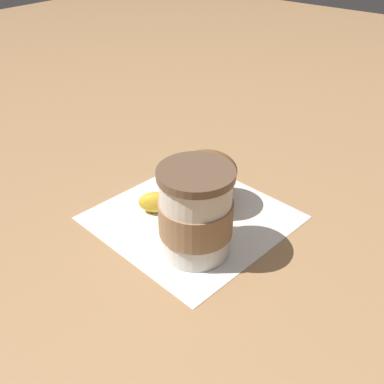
# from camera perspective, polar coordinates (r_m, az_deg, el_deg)

# --- Properties ---
(ground_plane) EXTENTS (3.00, 3.00, 0.00)m
(ground_plane) POSITION_cam_1_polar(r_m,az_deg,el_deg) (0.64, 0.00, -3.28)
(ground_plane) COLOR #A87C51
(paper_napkin) EXTENTS (0.26, 0.26, 0.00)m
(paper_napkin) POSITION_cam_1_polar(r_m,az_deg,el_deg) (0.64, 0.00, -3.23)
(paper_napkin) COLOR white
(paper_napkin) RESTS_ON ground_plane
(coffee_cup) EXTENTS (0.09, 0.09, 0.12)m
(coffee_cup) POSITION_cam_1_polar(r_m,az_deg,el_deg) (0.55, 0.47, -2.67)
(coffee_cup) COLOR silver
(coffee_cup) RESTS_ON paper_napkin
(muffin) EXTENTS (0.09, 0.09, 0.08)m
(muffin) POSITION_cam_1_polar(r_m,az_deg,el_deg) (0.64, 1.82, 1.84)
(muffin) COLOR beige
(muffin) RESTS_ON paper_napkin
(banana) EXTENTS (0.09, 0.15, 0.03)m
(banana) POSITION_cam_1_polar(r_m,az_deg,el_deg) (0.66, -0.36, -0.33)
(banana) COLOR gold
(banana) RESTS_ON paper_napkin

